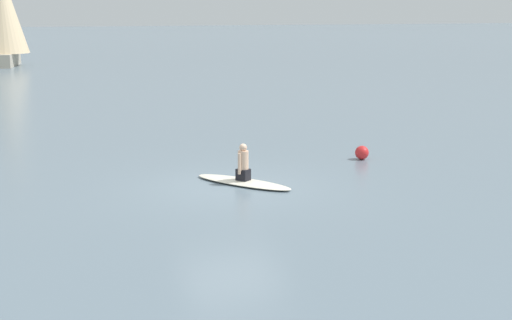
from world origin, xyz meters
The scene contains 5 objects.
ground_plane centered at (0.00, 0.00, 0.00)m, with size 400.00×400.00×0.00m, color slate.
surfboard centered at (0.19, -0.40, 0.05)m, with size 2.83×0.74×0.10m, color silver.
person_paddler centered at (0.19, -0.40, 0.52)m, with size 0.39×0.39×0.93m.
sailboat_distant centered at (44.68, 1.53, 4.21)m, with size 5.91×4.80×8.99m.
buoy_marker centered at (1.61, -4.76, 0.20)m, with size 0.41×0.41×0.41m, color red.
Camera 1 is at (-15.96, 6.36, 4.24)m, focal length 50.35 mm.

